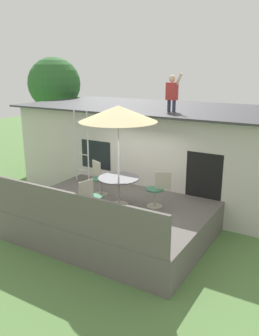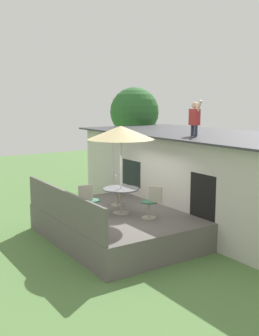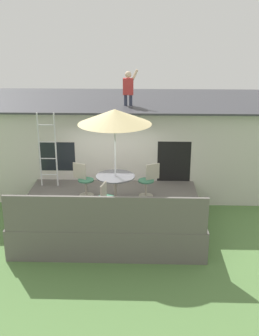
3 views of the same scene
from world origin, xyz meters
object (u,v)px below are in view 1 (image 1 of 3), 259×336
step_ladder (82,146)px  patio_chair_right (158,190)px  patio_chair_left (99,178)px  patio_umbrella (118,114)px  patio_chair_near (91,198)px  person_figure (172,91)px  backyard_tree (54,85)px  patio_table (119,184)px

step_ladder → patio_chair_right: 3.07m
patio_chair_right → patio_chair_left: bearing=-25.4°
patio_umbrella → patio_chair_near: (-0.20, -0.91, -1.89)m
person_figure → patio_chair_right: 3.17m
patio_chair_left → backyard_tree: 7.37m
patio_umbrella → person_figure: bearing=84.1°
patio_table → patio_chair_right: size_ratio=1.13×
patio_chair_right → patio_table: bearing=-0.0°
step_ladder → patio_chair_near: bearing=-47.6°
patio_table → backyard_tree: size_ratio=0.22×
patio_table → backyard_tree: (-6.42, 4.81, 2.06)m
step_ladder → patio_chair_left: 1.46m
patio_table → person_figure: bearing=84.1°
patio_table → patio_chair_near: bearing=-102.4°
person_figure → backyard_tree: bearing=161.1°
patio_chair_left → backyard_tree: bearing=165.9°
backyard_tree → person_figure: bearing=-18.9°
patio_table → patio_umbrella: (-0.00, -0.00, 1.76)m
person_figure → patio_chair_near: (-0.46, -3.44, -2.30)m
patio_chair_left → backyard_tree: (-5.50, 4.39, 2.19)m
patio_table → patio_chair_left: bearing=155.5°
backyard_tree → patio_table: bearing=-36.8°
patio_umbrella → step_ladder: 2.63m
patio_chair_near → patio_umbrella: bearing=0.0°
patio_umbrella → patio_chair_right: bearing=25.7°
patio_chair_left → step_ladder: bearing=173.2°
patio_table → patio_chair_near: patio_chair_near is taller
person_figure → patio_chair_right: bearing=-73.4°
backyard_tree → patio_chair_right: bearing=-30.9°
patio_umbrella → backyard_tree: backyard_tree is taller
patio_umbrella → step_ladder: patio_umbrella is taller
step_ladder → patio_chair_near: 2.79m
patio_chair_left → patio_chair_right: size_ratio=1.00×
patio_umbrella → patio_chair_near: patio_umbrella is taller
person_figure → patio_chair_near: size_ratio=1.21×
patio_chair_left → patio_chair_near: (0.72, -1.33, 0.00)m
patio_chair_right → backyard_tree: 8.80m
patio_umbrella → backyard_tree: 8.03m
patio_table → backyard_tree: bearing=143.2°
person_figure → patio_umbrella: bearing=-95.9°
patio_umbrella → patio_chair_near: bearing=-102.4°
step_ladder → patio_chair_right: bearing=-12.9°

